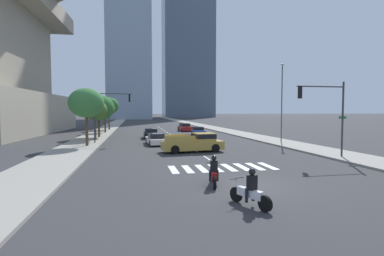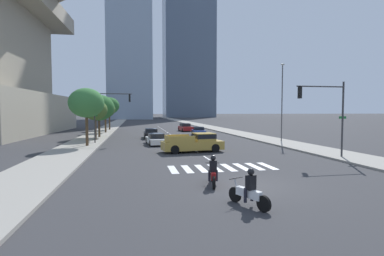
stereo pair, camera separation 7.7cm
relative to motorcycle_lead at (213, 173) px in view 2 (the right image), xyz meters
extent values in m
plane|color=#333335|center=(1.70, -0.44, -0.58)|extent=(800.00, 800.00, 0.00)
cube|color=gray|center=(12.72, 29.56, -0.51)|extent=(4.00, 260.00, 0.15)
cube|color=gray|center=(-9.32, 29.56, -0.51)|extent=(4.00, 260.00, 0.15)
cube|color=silver|center=(-1.45, 4.18, -0.58)|extent=(0.45, 2.58, 0.01)
cube|color=silver|center=(-0.55, 4.18, -0.58)|extent=(0.45, 2.58, 0.01)
cube|color=silver|center=(0.35, 4.18, -0.58)|extent=(0.45, 2.58, 0.01)
cube|color=silver|center=(1.25, 4.18, -0.58)|extent=(0.45, 2.58, 0.01)
cube|color=silver|center=(2.15, 4.18, -0.58)|extent=(0.45, 2.58, 0.01)
cube|color=silver|center=(3.05, 4.18, -0.58)|extent=(0.45, 2.58, 0.01)
cube|color=silver|center=(3.95, 4.18, -0.58)|extent=(0.45, 2.58, 0.01)
cube|color=silver|center=(4.85, 4.18, -0.58)|extent=(0.45, 2.58, 0.01)
cube|color=silver|center=(1.70, 8.18, -0.58)|extent=(0.14, 2.00, 0.01)
cube|color=silver|center=(1.70, 12.18, -0.58)|extent=(0.14, 2.00, 0.01)
cube|color=silver|center=(1.70, 16.18, -0.58)|extent=(0.14, 2.00, 0.01)
cube|color=silver|center=(1.70, 20.18, -0.58)|extent=(0.14, 2.00, 0.01)
cube|color=silver|center=(1.70, 24.18, -0.58)|extent=(0.14, 2.00, 0.01)
cube|color=silver|center=(1.70, 28.18, -0.58)|extent=(0.14, 2.00, 0.01)
cube|color=silver|center=(1.70, 32.18, -0.58)|extent=(0.14, 2.00, 0.01)
cube|color=silver|center=(1.70, 36.18, -0.58)|extent=(0.14, 2.00, 0.01)
cube|color=silver|center=(1.70, 40.18, -0.58)|extent=(0.14, 2.00, 0.01)
cube|color=silver|center=(1.70, 44.18, -0.58)|extent=(0.14, 2.00, 0.01)
cube|color=silver|center=(1.70, 48.18, -0.58)|extent=(0.14, 2.00, 0.01)
cube|color=silver|center=(1.70, 52.18, -0.58)|extent=(0.14, 2.00, 0.01)
cube|color=silver|center=(1.70, 56.18, -0.58)|extent=(0.14, 2.00, 0.01)
cylinder|color=black|center=(0.16, 0.77, -0.28)|extent=(0.24, 0.61, 0.60)
cylinder|color=black|center=(-0.16, -0.74, -0.28)|extent=(0.24, 0.61, 0.60)
cube|color=maroon|center=(0.00, 0.02, -0.06)|extent=(0.47, 1.25, 0.32)
cylinder|color=#B2B2B7|center=(0.14, 0.67, 0.02)|extent=(0.12, 0.32, 0.67)
cylinder|color=black|center=(0.15, 0.72, 0.39)|extent=(0.69, 0.18, 0.04)
cube|color=black|center=(-0.02, -0.08, 0.37)|extent=(0.40, 0.31, 0.55)
sphere|color=black|center=(-0.02, -0.08, 0.78)|extent=(0.26, 0.26, 0.26)
cylinder|color=black|center=(-0.17, 0.05, -0.11)|extent=(0.14, 0.14, 0.55)
cylinder|color=black|center=(0.18, -0.02, -0.11)|extent=(0.14, 0.14, 0.55)
cylinder|color=black|center=(0.16, -2.77, -0.28)|extent=(0.36, 0.59, 0.60)
cylinder|color=black|center=(0.78, -4.10, -0.28)|extent=(0.36, 0.59, 0.60)
cube|color=silver|center=(0.47, -3.44, -0.06)|extent=(0.69, 1.16, 0.32)
cylinder|color=#B2B2B7|center=(0.20, -2.86, 0.02)|extent=(0.19, 0.31, 0.67)
cylinder|color=black|center=(0.18, -2.82, 0.39)|extent=(0.65, 0.33, 0.04)
cube|color=black|center=(0.51, -3.53, 0.37)|extent=(0.43, 0.37, 0.55)
sphere|color=black|center=(0.51, -3.53, 0.78)|extent=(0.26, 0.26, 0.26)
cylinder|color=black|center=(0.31, -3.51, -0.11)|extent=(0.16, 0.16, 0.55)
cylinder|color=black|center=(0.63, -3.36, -0.11)|extent=(0.16, 0.16, 0.55)
cube|color=#B28E38|center=(1.27, 11.76, 0.01)|extent=(5.55, 2.47, 0.75)
cube|color=#B28E38|center=(2.35, 11.87, 0.74)|extent=(1.89, 1.95, 0.70)
cube|color=black|center=(2.35, 11.87, 0.82)|extent=(1.92, 1.99, 0.39)
cube|color=#B28E38|center=(0.00, 12.57, 0.66)|extent=(2.26, 0.31, 0.55)
cube|color=#B28E38|center=(0.19, 10.72, 0.66)|extent=(2.26, 0.31, 0.55)
cube|color=#B28E38|center=(-1.03, 11.53, 0.66)|extent=(0.27, 1.86, 0.55)
cylinder|color=black|center=(3.01, 12.81, -0.20)|extent=(0.78, 0.34, 0.76)
cylinder|color=black|center=(3.18, 11.09, -0.20)|extent=(0.78, 0.34, 0.76)
cylinder|color=black|center=(-0.63, 12.44, -0.20)|extent=(0.78, 0.34, 0.76)
cylinder|color=black|center=(-0.46, 10.72, -0.20)|extent=(0.78, 0.34, 0.76)
cube|color=navy|center=(5.75, 29.74, -0.12)|extent=(2.19, 4.44, 0.61)
cube|color=black|center=(5.77, 29.95, 0.42)|extent=(1.74, 2.08, 0.46)
cylinder|color=black|center=(6.38, 28.21, -0.26)|extent=(0.29, 0.66, 0.64)
cylinder|color=black|center=(4.81, 28.37, -0.26)|extent=(0.29, 0.66, 0.64)
cylinder|color=black|center=(6.68, 31.11, -0.26)|extent=(0.29, 0.66, 0.64)
cylinder|color=black|center=(5.11, 31.27, -0.26)|extent=(0.29, 0.66, 0.64)
cube|color=silver|center=(-1.52, 18.41, -0.14)|extent=(2.11, 4.81, 0.56)
cube|color=black|center=(-1.50, 18.17, 0.39)|extent=(1.69, 2.23, 0.51)
cylinder|color=black|center=(-2.43, 19.93, -0.26)|extent=(0.27, 0.66, 0.64)
cylinder|color=black|center=(-0.88, 20.06, -0.26)|extent=(0.27, 0.66, 0.64)
cylinder|color=black|center=(-2.16, 16.75, -0.26)|extent=(0.27, 0.66, 0.64)
cylinder|color=black|center=(-0.61, 16.88, -0.26)|extent=(0.27, 0.66, 0.64)
cube|color=maroon|center=(5.32, 39.17, -0.08)|extent=(2.15, 4.58, 0.69)
cube|color=black|center=(5.30, 39.39, 0.54)|extent=(1.76, 2.12, 0.54)
cylinder|color=black|center=(6.26, 37.72, -0.26)|extent=(0.27, 0.65, 0.64)
cylinder|color=black|center=(4.60, 37.60, -0.26)|extent=(0.27, 0.65, 0.64)
cylinder|color=black|center=(6.04, 40.74, -0.26)|extent=(0.27, 0.65, 0.64)
cylinder|color=black|center=(4.38, 40.62, -0.26)|extent=(0.27, 0.65, 0.64)
cube|color=black|center=(-1.63, 26.04, -0.08)|extent=(1.79, 4.63, 0.68)
cube|color=black|center=(-1.63, 25.81, 0.49)|extent=(1.57, 2.08, 0.47)
cylinder|color=black|center=(-2.43, 27.61, -0.26)|extent=(0.22, 0.64, 0.64)
cylinder|color=black|center=(-0.83, 27.61, -0.26)|extent=(0.22, 0.64, 0.64)
cylinder|color=black|center=(-2.44, 24.47, -0.26)|extent=(0.22, 0.64, 0.64)
cylinder|color=black|center=(-0.84, 24.47, -0.26)|extent=(0.22, 0.64, 0.64)
cylinder|color=#333335|center=(11.82, 5.99, 2.43)|extent=(0.14, 0.14, 5.72)
cylinder|color=#333335|center=(9.89, 5.99, 4.89)|extent=(3.87, 0.10, 0.10)
cube|color=black|center=(8.20, 5.99, 4.44)|extent=(0.20, 0.28, 0.90)
sphere|color=red|center=(8.20, 5.99, 4.74)|extent=(0.18, 0.18, 0.18)
sphere|color=orange|center=(8.20, 5.99, 4.44)|extent=(0.18, 0.18, 0.18)
sphere|color=green|center=(8.20, 5.99, 4.14)|extent=(0.18, 0.18, 0.18)
cube|color=#19662D|center=(11.82, 5.99, 2.57)|extent=(0.60, 0.04, 0.18)
cylinder|color=#333335|center=(-8.12, 20.09, 2.48)|extent=(0.14, 0.14, 5.82)
cylinder|color=#333335|center=(-6.09, 20.09, 4.99)|extent=(4.06, 0.10, 0.10)
cube|color=black|center=(-4.31, 20.09, 4.54)|extent=(0.20, 0.28, 0.90)
sphere|color=red|center=(-4.31, 20.09, 4.84)|extent=(0.18, 0.18, 0.18)
sphere|color=orange|center=(-4.31, 20.09, 4.54)|extent=(0.18, 0.18, 0.18)
sphere|color=green|center=(-4.31, 20.09, 4.24)|extent=(0.18, 0.18, 0.18)
cube|color=#19662D|center=(-8.12, 20.09, 2.57)|extent=(0.60, 0.04, 0.18)
cylinder|color=#3F3F42|center=(13.02, 17.72, 3.95)|extent=(0.12, 0.12, 8.77)
ellipsoid|color=beige|center=(13.02, 17.72, 8.44)|extent=(0.50, 0.24, 0.20)
cylinder|color=#4C3823|center=(-8.52, 17.25, 1.03)|extent=(0.28, 0.28, 2.93)
ellipsoid|color=#387538|center=(-8.52, 17.25, 3.89)|extent=(3.49, 3.49, 2.96)
cylinder|color=#4C3823|center=(-8.52, 23.69, 0.80)|extent=(0.28, 0.28, 2.47)
ellipsoid|color=#426028|center=(-8.52, 23.69, 3.22)|extent=(2.95, 2.95, 2.51)
cylinder|color=#4C3823|center=(-8.52, 27.64, 0.73)|extent=(0.28, 0.28, 2.33)
ellipsoid|color=#2D662D|center=(-8.52, 27.64, 3.54)|extent=(4.11, 4.11, 3.49)
cylinder|color=#4C3823|center=(-8.52, 36.42, 0.84)|extent=(0.28, 0.28, 2.55)
ellipsoid|color=#426028|center=(-8.52, 36.42, 3.39)|extent=(3.18, 3.18, 2.71)
cylinder|color=#4C3823|center=(-8.52, 44.15, 1.09)|extent=(0.28, 0.28, 3.05)
ellipsoid|color=#2D662D|center=(-8.52, 44.15, 4.11)|extent=(3.75, 3.75, 3.19)
cube|color=#8C9EB2|center=(-5.86, 130.72, 38.15)|extent=(20.16, 24.11, 77.47)
cube|color=slate|center=(28.90, 165.94, 66.40)|extent=(29.97, 21.81, 133.96)
camera|label=1|loc=(-3.81, -13.77, 3.04)|focal=27.48mm
camera|label=2|loc=(-3.73, -13.79, 3.04)|focal=27.48mm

